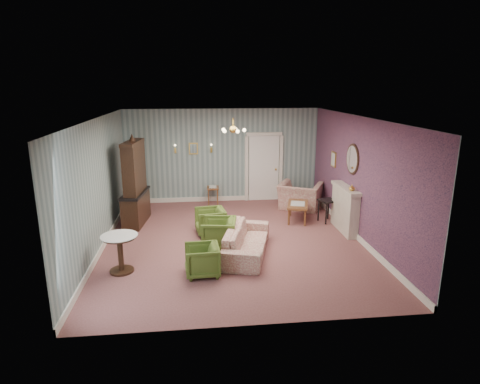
{
  "coord_description": "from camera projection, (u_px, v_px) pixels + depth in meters",
  "views": [
    {
      "loc": [
        -0.85,
        -8.99,
        3.63
      ],
      "look_at": [
        0.2,
        0.4,
        1.1
      ],
      "focal_mm": 30.34,
      "sensor_mm": 36.0,
      "label": 1
    }
  ],
  "objects": [
    {
      "name": "ceiling",
      "position": [
        233.0,
        118.0,
        8.91
      ],
      "size": [
        7.0,
        7.0,
        0.0
      ],
      "primitive_type": "plane",
      "rotation": [
        3.14,
        0.0,
        0.0
      ],
      "color": "white",
      "rests_on": "ground"
    },
    {
      "name": "sconce_right",
      "position": [
        211.0,
        148.0,
        12.49
      ],
      "size": [
        0.16,
        0.12,
        0.3
      ],
      "primitive_type": null,
      "color": "gold",
      "rests_on": "wall_back"
    },
    {
      "name": "oval_mirror",
      "position": [
        352.0,
        159.0,
        9.89
      ],
      "size": [
        0.04,
        0.76,
        0.84
      ],
      "primitive_type": null,
      "color": "white",
      "rests_on": "wall_right"
    },
    {
      "name": "coffee_table",
      "position": [
        297.0,
        212.0,
        11.05
      ],
      "size": [
        0.78,
        1.06,
        0.49
      ],
      "primitive_type": null,
      "rotation": [
        0.0,
        0.0,
        -0.28
      ],
      "color": "brown",
      "rests_on": "floor"
    },
    {
      "name": "framed_print",
      "position": [
        334.0,
        159.0,
        11.25
      ],
      "size": [
        0.04,
        0.34,
        0.42
      ],
      "primitive_type": null,
      "color": "gold",
      "rests_on": "wall_right"
    },
    {
      "name": "chandelier",
      "position": [
        233.0,
        130.0,
        8.98
      ],
      "size": [
        0.56,
        0.56,
        0.36
      ],
      "primitive_type": null,
      "color": "gold",
      "rests_on": "ceiling"
    },
    {
      "name": "sofa_chintz",
      "position": [
        247.0,
        236.0,
        8.85
      ],
      "size": [
        1.13,
        2.17,
        0.82
      ],
      "primitive_type": "imported",
      "rotation": [
        0.0,
        0.0,
        1.31
      ],
      "color": "#933C3B",
      "rests_on": "floor"
    },
    {
      "name": "olive_chair_a",
      "position": [
        202.0,
        259.0,
        7.89
      ],
      "size": [
        0.64,
        0.68,
        0.67
      ],
      "primitive_type": "imported",
      "rotation": [
        0.0,
        0.0,
        -1.52
      ],
      "color": "#475E21",
      "rests_on": "floor"
    },
    {
      "name": "wall_back",
      "position": [
        223.0,
        156.0,
        12.65
      ],
      "size": [
        6.0,
        0.0,
        6.0
      ],
      "primitive_type": "plane",
      "rotation": [
        1.57,
        0.0,
        0.0
      ],
      "color": "slate",
      "rests_on": "ground"
    },
    {
      "name": "wall_right_floral",
      "position": [
        358.0,
        179.0,
        9.61
      ],
      "size": [
        0.0,
        7.0,
        7.0
      ],
      "primitive_type": "plane",
      "rotation": [
        1.57,
        0.0,
        -1.57
      ],
      "color": "#A65365",
      "rests_on": "ground"
    },
    {
      "name": "floor",
      "position": [
        234.0,
        241.0,
        9.66
      ],
      "size": [
        7.0,
        7.0,
        0.0
      ],
      "primitive_type": "plane",
      "color": "brown",
      "rests_on": "ground"
    },
    {
      "name": "wall_left",
      "position": [
        98.0,
        186.0,
        8.96
      ],
      "size": [
        0.0,
        7.0,
        7.0
      ],
      "primitive_type": "plane",
      "rotation": [
        1.57,
        0.0,
        1.57
      ],
      "color": "slate",
      "rests_on": "ground"
    },
    {
      "name": "olive_chair_b",
      "position": [
        219.0,
        232.0,
        9.17
      ],
      "size": [
        0.8,
        0.84,
        0.76
      ],
      "primitive_type": "imported",
      "rotation": [
        0.0,
        0.0,
        -1.72
      ],
      "color": "#475E21",
      "rests_on": "floor"
    },
    {
      "name": "side_table_black",
      "position": [
        327.0,
        211.0,
        10.92
      ],
      "size": [
        0.54,
        0.54,
        0.63
      ],
      "primitive_type": null,
      "rotation": [
        0.0,
        0.0,
        0.35
      ],
      "color": "black",
      "rests_on": "floor"
    },
    {
      "name": "pedestal_table",
      "position": [
        121.0,
        253.0,
        7.99
      ],
      "size": [
        0.81,
        0.81,
        0.78
      ],
      "primitive_type": null,
      "rotation": [
        0.0,
        0.0,
        0.15
      ],
      "color": "black",
      "rests_on": "floor"
    },
    {
      "name": "burgundy_cushion",
      "position": [
        300.0,
        194.0,
        11.91
      ],
      "size": [
        0.41,
        0.28,
        0.39
      ],
      "primitive_type": "cube",
      "rotation": [
        0.17,
        0.0,
        -0.35
      ],
      "color": "maroon",
      "rests_on": "wingback_chair"
    },
    {
      "name": "wall_right",
      "position": [
        359.0,
        179.0,
        9.61
      ],
      "size": [
        0.0,
        7.0,
        7.0
      ],
      "primitive_type": "plane",
      "rotation": [
        1.57,
        0.0,
        -1.57
      ],
      "color": "slate",
      "rests_on": "ground"
    },
    {
      "name": "door",
      "position": [
        264.0,
        167.0,
        12.84
      ],
      "size": [
        1.12,
        0.12,
        2.16
      ],
      "primitive_type": null,
      "color": "white",
      "rests_on": "floor"
    },
    {
      "name": "olive_chair_c",
      "position": [
        210.0,
        220.0,
        10.05
      ],
      "size": [
        0.73,
        0.77,
        0.71
      ],
      "primitive_type": "imported",
      "rotation": [
        0.0,
        0.0,
        -1.44
      ],
      "color": "#475E21",
      "rests_on": "floor"
    },
    {
      "name": "nesting_table",
      "position": [
        213.0,
        195.0,
        12.54
      ],
      "size": [
        0.37,
        0.46,
        0.59
      ],
      "primitive_type": null,
      "rotation": [
        0.0,
        0.0,
        -0.02
      ],
      "color": "brown",
      "rests_on": "floor"
    },
    {
      "name": "dresser",
      "position": [
        134.0,
        181.0,
        10.62
      ],
      "size": [
        0.65,
        1.46,
        2.35
      ],
      "primitive_type": null,
      "rotation": [
        0.0,
        0.0,
        -0.12
      ],
      "color": "black",
      "rests_on": "floor"
    },
    {
      "name": "wall_front",
      "position": [
        256.0,
        238.0,
        5.93
      ],
      "size": [
        6.0,
        0.0,
        6.0
      ],
      "primitive_type": "plane",
      "rotation": [
        -1.57,
        0.0,
        0.0
      ],
      "color": "slate",
      "rests_on": "ground"
    },
    {
      "name": "sconce_left",
      "position": [
        175.0,
        149.0,
        12.37
      ],
      "size": [
        0.16,
        0.12,
        0.3
      ],
      "primitive_type": null,
      "color": "gold",
      "rests_on": "wall_back"
    },
    {
      "name": "mantel_vase",
      "position": [
        352.0,
        188.0,
        9.65
      ],
      "size": [
        0.15,
        0.15,
        0.15
      ],
      "primitive_type": "imported",
      "color": "gold",
      "rests_on": "fireplace"
    },
    {
      "name": "fireplace",
      "position": [
        345.0,
        209.0,
        10.2
      ],
      "size": [
        0.3,
        1.4,
        1.16
      ],
      "primitive_type": null,
      "color": "beige",
      "rests_on": "floor"
    },
    {
      "name": "gilt_mirror_back",
      "position": [
        193.0,
        149.0,
        12.45
      ],
      "size": [
        0.28,
        0.06,
        0.36
      ],
      "primitive_type": null,
      "color": "gold",
      "rests_on": "wall_back"
    },
    {
      "name": "wingback_chair",
      "position": [
        300.0,
        192.0,
        12.05
      ],
      "size": [
        1.42,
        1.25,
        1.04
      ],
      "primitive_type": "imported",
      "rotation": [
        0.0,
        0.0,
        2.65
      ],
      "color": "#933C3B",
      "rests_on": "floor"
    }
  ]
}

